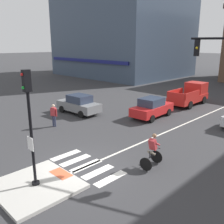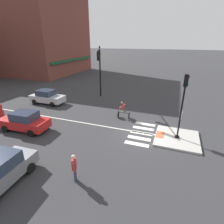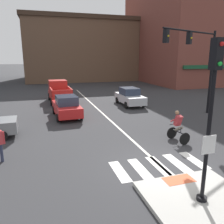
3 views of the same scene
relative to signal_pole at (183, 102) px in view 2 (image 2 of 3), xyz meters
name	(u,v)px [view 2 (image 2 of 3)]	position (x,y,z in m)	size (l,w,h in m)	color
ground_plane	(144,133)	(0.00, 2.53, -3.05)	(300.00, 300.00, 0.00)	#333335
traffic_island	(177,138)	(0.00, 0.01, -2.98)	(3.30, 3.23, 0.15)	#B2AFA8
tactile_pad_front	(160,134)	(0.00, 1.27, -2.90)	(1.10, 0.60, 0.01)	#DB5B38
signal_pole	(183,102)	(0.00, 0.00, 0.00)	(0.44, 0.38, 4.82)	black
crosswalk_stripe_a	(137,144)	(-1.75, 2.76, -3.05)	(0.44, 1.80, 0.01)	silver
crosswalk_stripe_b	(139,138)	(-0.87, 2.76, -3.05)	(0.44, 1.80, 0.01)	silver
crosswalk_stripe_c	(141,133)	(0.00, 2.76, -3.05)	(0.44, 1.80, 0.01)	silver
crosswalk_stripe_d	(143,128)	(0.87, 2.76, -3.05)	(0.44, 1.80, 0.01)	silver
crosswalk_stripe_e	(145,124)	(1.75, 2.76, -3.05)	(0.44, 1.80, 0.01)	silver
lane_centre_line	(45,116)	(0.05, 12.53, -3.05)	(0.14, 28.00, 0.01)	silver
traffic_light_mast	(100,64)	(6.44, 9.24, 1.47)	(5.86, 2.61, 6.40)	black
building_corner_left	(31,33)	(21.75, 32.83, 5.57)	(17.70, 21.38, 17.21)	brown
car_silver_eastbound_far	(47,97)	(3.36, 14.82, -2.24)	(1.86, 4.11, 1.64)	silver
car_red_westbound_far	(24,121)	(-2.83, 12.07, -2.24)	(2.02, 4.19, 1.64)	red
cyclist	(123,110)	(2.33, 5.05, -2.18)	(0.79, 1.16, 1.68)	black
pedestrian_at_curb_left	(74,166)	(-6.46, 5.05, -2.07)	(0.51, 0.35, 1.67)	#2D334C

